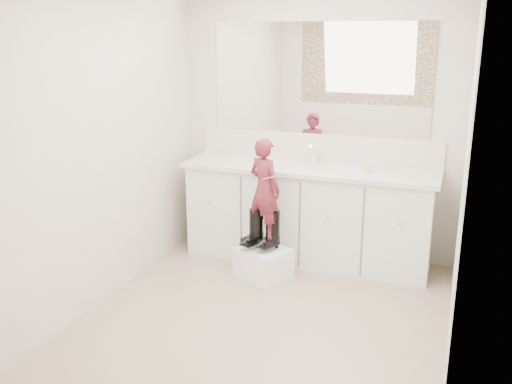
% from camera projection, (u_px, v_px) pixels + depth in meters
% --- Properties ---
extents(floor, '(3.00, 3.00, 0.00)m').
position_uv_depth(floor, '(263.00, 319.00, 4.24)').
color(floor, '#7F6653').
rests_on(floor, ground).
extents(wall_back, '(2.60, 0.00, 2.60)m').
position_uv_depth(wall_back, '(318.00, 127.00, 5.26)').
color(wall_back, beige).
rests_on(wall_back, floor).
extents(wall_front, '(2.60, 0.00, 2.60)m').
position_uv_depth(wall_front, '(152.00, 233.00, 2.56)').
color(wall_front, beige).
rests_on(wall_front, floor).
extents(wall_left, '(0.00, 3.00, 3.00)m').
position_uv_depth(wall_left, '(103.00, 148.00, 4.34)').
color(wall_left, beige).
rests_on(wall_left, floor).
extents(wall_right, '(0.00, 3.00, 3.00)m').
position_uv_depth(wall_right, '(464.00, 178.00, 3.48)').
color(wall_right, beige).
rests_on(wall_right, floor).
extents(vanity_cabinet, '(2.20, 0.55, 0.85)m').
position_uv_depth(vanity_cabinet, '(308.00, 216.00, 5.23)').
color(vanity_cabinet, silver).
rests_on(vanity_cabinet, floor).
extents(countertop, '(2.28, 0.58, 0.04)m').
position_uv_depth(countertop, '(309.00, 169.00, 5.09)').
color(countertop, beige).
rests_on(countertop, vanity_cabinet).
extents(backsplash, '(2.28, 0.03, 0.25)m').
position_uv_depth(backsplash, '(317.00, 147.00, 5.30)').
color(backsplash, beige).
rests_on(backsplash, countertop).
extents(mirror, '(2.00, 0.02, 1.00)m').
position_uv_depth(mirror, '(319.00, 79.00, 5.13)').
color(mirror, white).
rests_on(mirror, wall_back).
extents(dot_panel, '(2.00, 0.01, 1.20)m').
position_uv_depth(dot_panel, '(148.00, 133.00, 2.44)').
color(dot_panel, '#472819').
rests_on(dot_panel, wall_front).
extents(faucet, '(0.08, 0.08, 0.10)m').
position_uv_depth(faucet, '(314.00, 158.00, 5.22)').
color(faucet, silver).
rests_on(faucet, countertop).
extents(cup, '(0.12, 0.12, 0.09)m').
position_uv_depth(cup, '(367.00, 167.00, 4.90)').
color(cup, beige).
rests_on(cup, countertop).
extents(soap_bottle, '(0.10, 0.10, 0.16)m').
position_uv_depth(soap_bottle, '(261.00, 153.00, 5.26)').
color(soap_bottle, beige).
rests_on(soap_bottle, countertop).
extents(step_stool, '(0.52, 0.48, 0.26)m').
position_uv_depth(step_stool, '(264.00, 263.00, 4.91)').
color(step_stool, white).
rests_on(step_stool, floor).
extents(boot_left, '(0.21, 0.26, 0.34)m').
position_uv_depth(boot_left, '(256.00, 228.00, 4.87)').
color(boot_left, black).
rests_on(boot_left, step_stool).
extents(boot_right, '(0.21, 0.26, 0.34)m').
position_uv_depth(boot_right, '(273.00, 230.00, 4.82)').
color(boot_right, black).
rests_on(boot_right, step_stool).
extents(toddler, '(0.37, 0.31, 0.86)m').
position_uv_depth(toddler, '(265.00, 189.00, 4.75)').
color(toddler, '#A23242').
rests_on(toddler, step_stool).
extents(toothbrush, '(0.13, 0.07, 0.06)m').
position_uv_depth(toothbrush, '(270.00, 178.00, 4.62)').
color(toothbrush, '#DD56AA').
rests_on(toothbrush, toddler).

